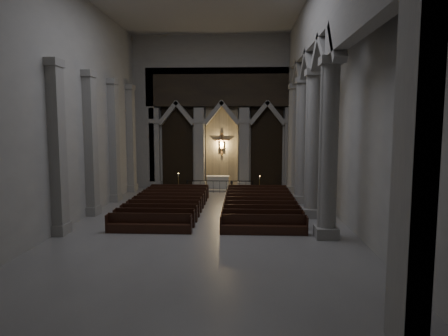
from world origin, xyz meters
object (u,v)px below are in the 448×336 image
altar (218,182)px  altar_rail (220,185)px  worshipper (232,189)px  candle_stand_right (259,188)px  candle_stand_left (178,187)px  pews (213,207)px

altar → altar_rail: size_ratio=0.36×
worshipper → altar_rail: bearing=127.3°
candle_stand_right → worshipper: (-2.02, -2.10, 0.23)m
altar_rail → candle_stand_left: (-3.15, 0.42, -0.25)m
altar → candle_stand_right: (3.20, -1.29, -0.27)m
altar → candle_stand_left: (-2.91, -1.29, -0.22)m
pews → altar_rail: bearing=90.0°
altar_rail → candle_stand_right: size_ratio=3.96×
altar_rail → candle_stand_right: (2.96, 0.42, -0.31)m
altar → altar_rail: 1.72m
altar → worshipper: size_ratio=1.59×
altar → candle_stand_left: bearing=-156.1°
altar_rail → worshipper: size_ratio=4.36×
altar → candle_stand_right: size_ratio=1.44×
candle_stand_left → pews: (3.15, -6.85, -0.10)m
candle_stand_left → worshipper: (4.09, -2.10, 0.17)m
candle_stand_left → pews: bearing=-65.3°
candle_stand_left → candle_stand_right: 6.11m
candle_stand_right → pews: bearing=-113.4°
altar → worshipper: bearing=-70.8°
candle_stand_right → worshipper: 2.93m
candle_stand_left → worshipper: candle_stand_left is taller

